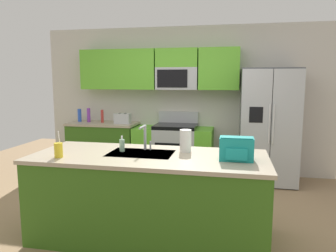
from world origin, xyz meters
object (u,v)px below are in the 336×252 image
sink_faucet (145,135)px  drink_cup_yellow (59,150)px  pepper_mill (102,116)px  backpack (236,148)px  refrigerator (268,126)px  paper_towel_roll (185,141)px  soap_dispenser (122,145)px  bottle_blue (80,115)px  bottle_purple (89,115)px  range_oven (174,150)px  toaster (123,118)px

sink_faucet → drink_cup_yellow: size_ratio=1.06×
pepper_mill → backpack: 3.30m
refrigerator → paper_towel_roll: 2.24m
sink_faucet → soap_dispenser: size_ratio=1.66×
bottle_blue → bottle_purple: 0.19m
range_oven → soap_dispenser: 2.23m
bottle_purple → drink_cup_yellow: bearing=-70.7°
toaster → pepper_mill: size_ratio=1.21×
range_oven → bottle_purple: 1.70m
pepper_mill → soap_dispenser: 2.45m
refrigerator → sink_faucet: (-1.50, -1.99, 0.14)m
bottle_purple → backpack: 3.53m
paper_towel_roll → refrigerator: bearing=61.7°
soap_dispenser → paper_towel_roll: 0.69m
pepper_mill → sink_faucet: size_ratio=0.82×
backpack → drink_cup_yellow: bearing=-171.9°
bottle_blue → paper_towel_roll: 3.11m
drink_cup_yellow → paper_towel_roll: bearing=22.9°
toaster → drink_cup_yellow: size_ratio=1.05×
range_oven → soap_dispenser: size_ratio=8.00×
bottle_blue → soap_dispenser: bearing=-53.7°
toaster → range_oven: bearing=3.3°
range_oven → bottle_purple: (-1.60, 0.03, 0.58)m
toaster → soap_dispenser: 2.24m
soap_dispenser → backpack: bearing=-6.5°
sink_faucet → range_oven: bearing=91.8°
paper_towel_roll → backpack: size_ratio=0.75×
soap_dispenser → refrigerator: bearing=50.4°
pepper_mill → drink_cup_yellow: 2.62m
sink_faucet → backpack: sink_faucet is taller
range_oven → sink_faucet: 2.16m
sink_faucet → drink_cup_yellow: sink_faucet is taller
refrigerator → bottle_blue: bearing=177.9°
range_oven → refrigerator: bearing=-2.6°
sink_faucet → paper_towel_roll: 0.45m
bottle_purple → soap_dispenser: size_ratio=1.49×
toaster → pepper_mill: (-0.41, 0.05, 0.03)m
range_oven → drink_cup_yellow: 2.69m
soap_dispenser → drink_cup_yellow: bearing=-143.9°
bottle_blue → backpack: 3.68m
pepper_mill → soap_dispenser: size_ratio=1.36×
range_oven → soap_dispenser: bearing=-94.3°
soap_dispenser → bottle_purple: bearing=123.1°
pepper_mill → bottle_blue: 0.47m
toaster → sink_faucet: sink_faucet is taller
refrigerator → bottle_purple: size_ratio=7.30×
range_oven → pepper_mill: 1.44m
soap_dispenser → bottle_blue: bearing=126.3°
refrigerator → sink_faucet: size_ratio=6.56×
range_oven → bottle_blue: 1.88m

